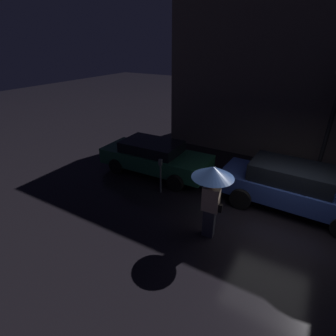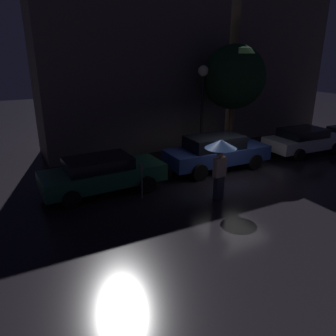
# 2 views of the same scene
# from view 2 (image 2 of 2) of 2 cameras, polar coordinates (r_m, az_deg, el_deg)

# --- Properties ---
(ground_plane) EXTENTS (60.00, 60.00, 0.00)m
(ground_plane) POSITION_cam_2_polar(r_m,az_deg,el_deg) (13.80, 11.46, -1.87)
(ground_plane) COLOR black
(building_facade_left) EXTENTS (9.76, 3.00, 7.49)m
(building_facade_left) POSITION_cam_2_polar(r_m,az_deg,el_deg) (17.69, -5.92, 15.55)
(building_facade_left) COLOR #564C47
(building_facade_left) RESTS_ON ground
(building_facade_right) EXTENTS (6.71, 3.00, 8.86)m
(building_facade_right) POSITION_cam_2_polar(r_m,az_deg,el_deg) (22.56, 16.51, 17.47)
(building_facade_right) COLOR #564C47
(building_facade_right) RESTS_ON ground
(parked_car_green) EXTENTS (4.54, 1.90, 1.35)m
(parked_car_green) POSITION_cam_2_polar(r_m,az_deg,el_deg) (12.29, -11.31, -0.92)
(parked_car_green) COLOR #1E5638
(parked_car_green) RESTS_ON ground
(parked_car_blue) EXTENTS (4.72, 1.89, 1.53)m
(parked_car_blue) POSITION_cam_2_polar(r_m,az_deg,el_deg) (14.58, 8.44, 2.83)
(parked_car_blue) COLOR navy
(parked_car_blue) RESTS_ON ground
(parked_car_white) EXTENTS (4.20, 1.99, 1.30)m
(parked_car_white) POSITION_cam_2_polar(r_m,az_deg,el_deg) (18.22, 22.55, 4.54)
(parked_car_white) COLOR silver
(parked_car_white) RESTS_ON ground
(pedestrian_with_umbrella) EXTENTS (1.10, 1.10, 2.17)m
(pedestrian_with_umbrella) POSITION_cam_2_polar(r_m,az_deg,el_deg) (11.29, 9.14, 2.68)
(pedestrian_with_umbrella) COLOR #383842
(pedestrian_with_umbrella) RESTS_ON ground
(parking_meter) EXTENTS (0.12, 0.10, 1.31)m
(parking_meter) POSITION_cam_2_polar(r_m,az_deg,el_deg) (11.51, -4.63, -1.58)
(parking_meter) COLOR #4C5154
(parking_meter) RESTS_ON ground
(street_lamp_near) EXTENTS (0.51, 0.51, 4.37)m
(street_lamp_near) POSITION_cam_2_polar(r_m,az_deg,el_deg) (16.17, 6.06, 13.65)
(street_lamp_near) COLOR black
(street_lamp_near) RESTS_ON ground
(street_tree) EXTENTS (3.11, 3.11, 5.34)m
(street_tree) POSITION_cam_2_polar(r_m,az_deg,el_deg) (16.93, 11.37, 15.23)
(street_tree) COLOR #473323
(street_tree) RESTS_ON ground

